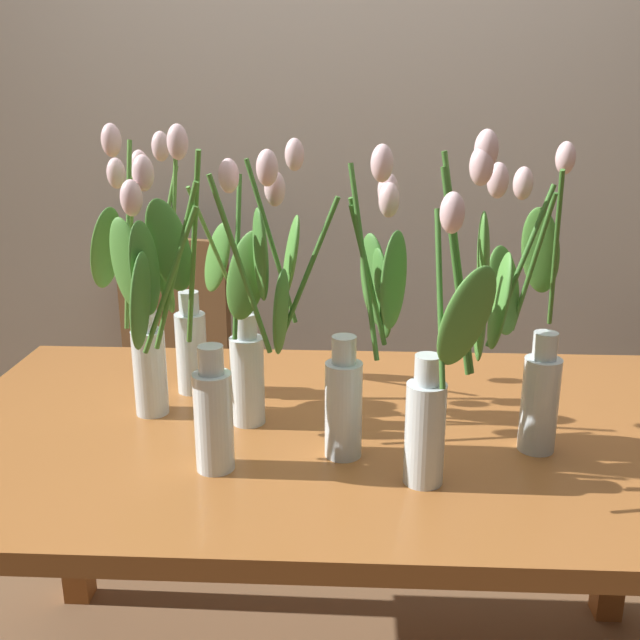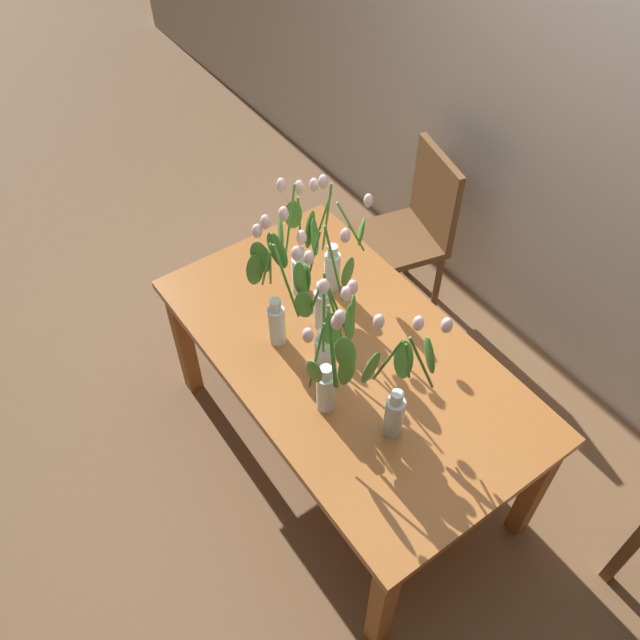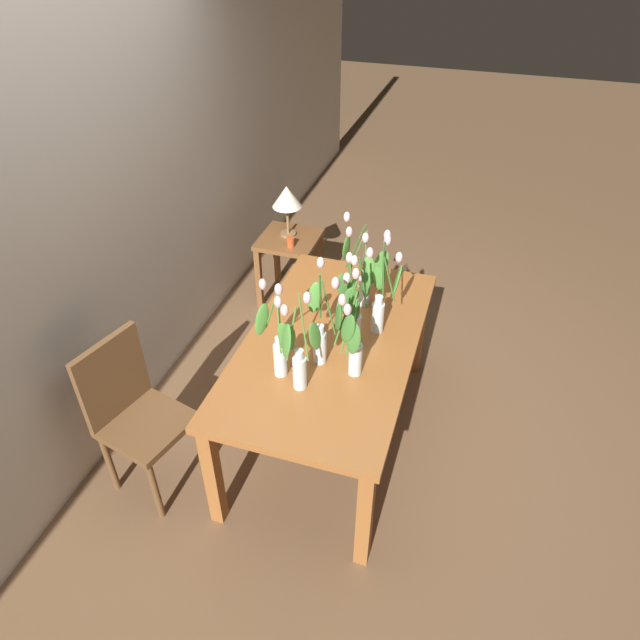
% 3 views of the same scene
% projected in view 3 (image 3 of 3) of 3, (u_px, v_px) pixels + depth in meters
% --- Properties ---
extents(ground_plane, '(18.00, 18.00, 0.00)m').
position_uv_depth(ground_plane, '(330.00, 432.00, 3.51)').
color(ground_plane, brown).
extents(room_wall_rear, '(9.00, 0.10, 2.70)m').
position_uv_depth(room_wall_rear, '(100.00, 204.00, 2.99)').
color(room_wall_rear, beige).
rests_on(room_wall_rear, ground).
extents(dining_table, '(1.60, 0.90, 0.74)m').
position_uv_depth(dining_table, '(331.00, 353.00, 3.11)').
color(dining_table, '#A3602D').
rests_on(dining_table, ground).
extents(tulip_vase_0, '(0.14, 0.18, 0.59)m').
position_uv_depth(tulip_vase_0, '(382.00, 296.00, 3.01)').
color(tulip_vase_0, silver).
rests_on(tulip_vase_0, dining_table).
extents(tulip_vase_1, '(0.25, 0.19, 0.56)m').
position_uv_depth(tulip_vase_1, '(354.00, 308.00, 2.92)').
color(tulip_vase_1, silver).
rests_on(tulip_vase_1, dining_table).
extents(tulip_vase_2, '(0.20, 0.26, 0.57)m').
position_uv_depth(tulip_vase_2, '(279.00, 344.00, 2.72)').
color(tulip_vase_2, silver).
rests_on(tulip_vase_2, dining_table).
extents(tulip_vase_3, '(0.26, 0.16, 0.59)m').
position_uv_depth(tulip_vase_3, '(351.00, 337.00, 2.69)').
color(tulip_vase_3, silver).
rests_on(tulip_vase_3, dining_table).
extents(tulip_vase_4, '(0.15, 0.20, 0.56)m').
position_uv_depth(tulip_vase_4, '(322.00, 331.00, 2.82)').
color(tulip_vase_4, silver).
rests_on(tulip_vase_4, dining_table).
extents(tulip_vase_5, '(0.17, 0.18, 0.59)m').
position_uv_depth(tulip_vase_5, '(300.00, 359.00, 2.65)').
color(tulip_vase_5, silver).
rests_on(tulip_vase_5, dining_table).
extents(tulip_vase_6, '(0.18, 0.23, 0.56)m').
position_uv_depth(tulip_vase_6, '(360.00, 275.00, 3.19)').
color(tulip_vase_6, silver).
rests_on(tulip_vase_6, dining_table).
extents(dining_chair, '(0.49, 0.49, 0.93)m').
position_uv_depth(dining_chair, '(134.00, 409.00, 2.95)').
color(dining_chair, brown).
rests_on(dining_chair, ground).
extents(side_table, '(0.44, 0.44, 0.55)m').
position_uv_depth(side_table, '(289.00, 251.00, 4.40)').
color(side_table, brown).
rests_on(side_table, ground).
extents(table_lamp, '(0.22, 0.22, 0.40)m').
position_uv_depth(table_lamp, '(287.00, 198.00, 4.18)').
color(table_lamp, olive).
rests_on(table_lamp, side_table).
extents(pillar_candle, '(0.06, 0.06, 0.07)m').
position_uv_depth(pillar_candle, '(291.00, 242.00, 4.20)').
color(pillar_candle, '#CC4C23').
rests_on(pillar_candle, side_table).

